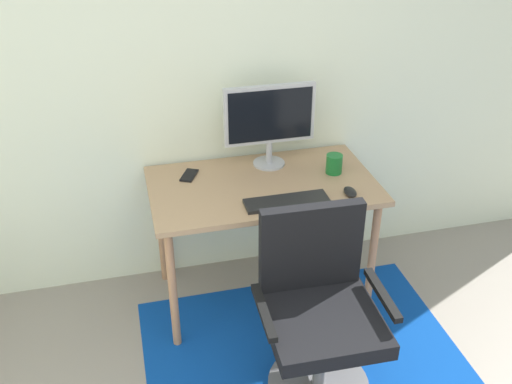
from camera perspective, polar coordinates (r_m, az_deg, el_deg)
name	(u,v)px	position (r m, az deg, el deg)	size (l,w,h in m)	color
wall_back	(153,68)	(3.24, -9.96, 11.74)	(6.00, 0.10, 2.60)	white
area_rug	(311,374)	(3.13, 5.39, -17.16)	(1.64, 1.50, 0.01)	#0B3C95
desk	(263,197)	(3.19, 0.66, -0.46)	(1.21, 0.70, 0.76)	tan
monitor	(270,118)	(3.22, 1.33, 7.19)	(0.51, 0.18, 0.47)	#B2B2B7
keyboard	(287,201)	(2.97, 3.00, -0.92)	(0.43, 0.13, 0.02)	black
computer_mouse	(350,192)	(3.07, 9.13, 0.01)	(0.06, 0.10, 0.03)	black
coffee_cup	(334,164)	(3.26, 7.60, 2.72)	(0.09, 0.09, 0.11)	#196D2C
cell_phone	(189,175)	(3.24, -6.51, 1.62)	(0.07, 0.14, 0.01)	black
office_chair	(318,319)	(2.82, 6.08, -12.17)	(0.61, 0.53, 0.92)	slate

